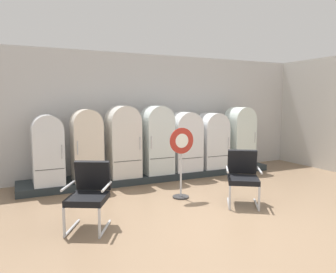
{
  "coord_description": "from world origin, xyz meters",
  "views": [
    {
      "loc": [
        -3.02,
        -4.11,
        1.86
      ],
      "look_at": [
        0.22,
        2.75,
        1.04
      ],
      "focal_mm": 34.44,
      "sensor_mm": 36.0,
      "label": 1
    }
  ],
  "objects_px": {
    "refrigerator_2": "(123,139)",
    "refrigerator_6": "(240,134)",
    "refrigerator_0": "(48,147)",
    "sign_stand": "(181,163)",
    "refrigerator_1": "(87,143)",
    "refrigerator_5": "(212,139)",
    "armchair_left": "(89,192)",
    "refrigerator_4": "(185,140)",
    "armchair_right": "(243,174)",
    "refrigerator_3": "(157,138)"
  },
  "relations": [
    {
      "from": "refrigerator_3",
      "to": "refrigerator_5",
      "type": "bearing_deg",
      "value": 0.87
    },
    {
      "from": "refrigerator_6",
      "to": "refrigerator_2",
      "type": "bearing_deg",
      "value": 179.58
    },
    {
      "from": "refrigerator_0",
      "to": "refrigerator_5",
      "type": "height_order",
      "value": "refrigerator_0"
    },
    {
      "from": "refrigerator_6",
      "to": "refrigerator_0",
      "type": "bearing_deg",
      "value": 179.51
    },
    {
      "from": "refrigerator_5",
      "to": "sign_stand",
      "type": "xyz_separation_m",
      "value": [
        -1.74,
        -1.61,
        -0.21
      ]
    },
    {
      "from": "refrigerator_1",
      "to": "refrigerator_2",
      "type": "relative_size",
      "value": 0.96
    },
    {
      "from": "refrigerator_3",
      "to": "armchair_left",
      "type": "height_order",
      "value": "refrigerator_3"
    },
    {
      "from": "refrigerator_1",
      "to": "refrigerator_4",
      "type": "height_order",
      "value": "refrigerator_1"
    },
    {
      "from": "refrigerator_1",
      "to": "refrigerator_5",
      "type": "distance_m",
      "value": 3.22
    },
    {
      "from": "refrigerator_5",
      "to": "refrigerator_0",
      "type": "bearing_deg",
      "value": 179.74
    },
    {
      "from": "refrigerator_2",
      "to": "refrigerator_0",
      "type": "bearing_deg",
      "value": 179.36
    },
    {
      "from": "refrigerator_3",
      "to": "refrigerator_6",
      "type": "bearing_deg",
      "value": 0.01
    },
    {
      "from": "refrigerator_3",
      "to": "refrigerator_1",
      "type": "bearing_deg",
      "value": -179.56
    },
    {
      "from": "refrigerator_0",
      "to": "armchair_right",
      "type": "distance_m",
      "value": 3.98
    },
    {
      "from": "refrigerator_3",
      "to": "refrigerator_4",
      "type": "bearing_deg",
      "value": -0.26
    },
    {
      "from": "refrigerator_5",
      "to": "refrigerator_6",
      "type": "distance_m",
      "value": 0.88
    },
    {
      "from": "refrigerator_5",
      "to": "armchair_left",
      "type": "relative_size",
      "value": 1.46
    },
    {
      "from": "refrigerator_1",
      "to": "armchair_right",
      "type": "distance_m",
      "value": 3.35
    },
    {
      "from": "refrigerator_5",
      "to": "armchair_right",
      "type": "xyz_separation_m",
      "value": [
        -0.89,
        -2.4,
        -0.36
      ]
    },
    {
      "from": "refrigerator_2",
      "to": "refrigerator_3",
      "type": "xyz_separation_m",
      "value": [
        0.83,
        -0.02,
        -0.0
      ]
    },
    {
      "from": "refrigerator_4",
      "to": "refrigerator_6",
      "type": "relative_size",
      "value": 0.93
    },
    {
      "from": "refrigerator_2",
      "to": "refrigerator_6",
      "type": "bearing_deg",
      "value": -0.42
    },
    {
      "from": "refrigerator_0",
      "to": "refrigerator_1",
      "type": "xyz_separation_m",
      "value": [
        0.8,
        -0.05,
        0.06
      ]
    },
    {
      "from": "refrigerator_6",
      "to": "armchair_left",
      "type": "bearing_deg",
      "value": -152.9
    },
    {
      "from": "refrigerator_4",
      "to": "refrigerator_3",
      "type": "bearing_deg",
      "value": 179.74
    },
    {
      "from": "refrigerator_0",
      "to": "refrigerator_2",
      "type": "height_order",
      "value": "refrigerator_2"
    },
    {
      "from": "refrigerator_1",
      "to": "refrigerator_2",
      "type": "height_order",
      "value": "refrigerator_2"
    },
    {
      "from": "refrigerator_3",
      "to": "armchair_right",
      "type": "height_order",
      "value": "refrigerator_3"
    },
    {
      "from": "refrigerator_5",
      "to": "refrigerator_6",
      "type": "relative_size",
      "value": 0.91
    },
    {
      "from": "refrigerator_6",
      "to": "sign_stand",
      "type": "relative_size",
      "value": 1.14
    },
    {
      "from": "refrigerator_2",
      "to": "sign_stand",
      "type": "relative_size",
      "value": 1.18
    },
    {
      "from": "refrigerator_5",
      "to": "armchair_left",
      "type": "height_order",
      "value": "refrigerator_5"
    },
    {
      "from": "refrigerator_3",
      "to": "refrigerator_5",
      "type": "distance_m",
      "value": 1.57
    },
    {
      "from": "armchair_right",
      "to": "sign_stand",
      "type": "bearing_deg",
      "value": 137.15
    },
    {
      "from": "refrigerator_5",
      "to": "refrigerator_3",
      "type": "bearing_deg",
      "value": -179.13
    },
    {
      "from": "refrigerator_1",
      "to": "armchair_left",
      "type": "relative_size",
      "value": 1.59
    },
    {
      "from": "refrigerator_1",
      "to": "refrigerator_4",
      "type": "bearing_deg",
      "value": 0.22
    },
    {
      "from": "refrigerator_0",
      "to": "refrigerator_1",
      "type": "bearing_deg",
      "value": -3.95
    },
    {
      "from": "refrigerator_6",
      "to": "armchair_right",
      "type": "relative_size",
      "value": 1.6
    },
    {
      "from": "armchair_left",
      "to": "armchair_right",
      "type": "distance_m",
      "value": 2.76
    },
    {
      "from": "refrigerator_6",
      "to": "refrigerator_4",
      "type": "bearing_deg",
      "value": -179.87
    },
    {
      "from": "refrigerator_0",
      "to": "refrigerator_6",
      "type": "xyz_separation_m",
      "value": [
        4.89,
        -0.04,
        0.06
      ]
    },
    {
      "from": "refrigerator_4",
      "to": "refrigerator_0",
      "type": "bearing_deg",
      "value": 179.19
    },
    {
      "from": "refrigerator_0",
      "to": "armchair_left",
      "type": "xyz_separation_m",
      "value": [
        0.37,
        -2.36,
        -0.38
      ]
    },
    {
      "from": "refrigerator_3",
      "to": "armchair_left",
      "type": "distance_m",
      "value": 3.15
    },
    {
      "from": "refrigerator_2",
      "to": "sign_stand",
      "type": "bearing_deg",
      "value": -67.9
    },
    {
      "from": "refrigerator_1",
      "to": "armchair_left",
      "type": "bearing_deg",
      "value": -100.55
    },
    {
      "from": "refrigerator_2",
      "to": "armchair_right",
      "type": "distance_m",
      "value": 2.87
    },
    {
      "from": "refrigerator_5",
      "to": "refrigerator_6",
      "type": "bearing_deg",
      "value": -1.54
    },
    {
      "from": "armchair_left",
      "to": "sign_stand",
      "type": "distance_m",
      "value": 2.05
    }
  ]
}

